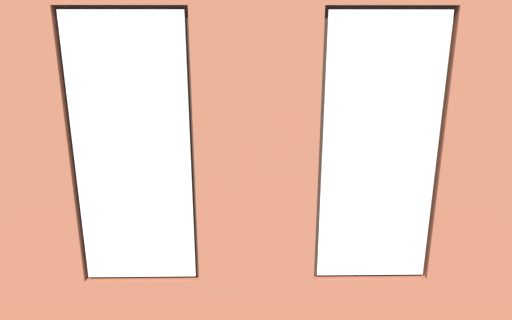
% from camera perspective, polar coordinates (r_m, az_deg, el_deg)
% --- Properties ---
extents(ground_plane, '(7.00, 5.87, 0.10)m').
position_cam_1_polar(ground_plane, '(6.64, -0.31, -7.60)').
color(ground_plane, brown).
extents(brick_wall_with_windows, '(6.40, 0.30, 3.50)m').
position_cam_1_polar(brick_wall_with_windows, '(3.62, 0.05, 1.54)').
color(brick_wall_with_windows, '#9E5138').
rests_on(brick_wall_with_windows, ground_plane).
extents(white_wall_right, '(0.10, 4.87, 3.50)m').
position_cam_1_polar(white_wall_right, '(6.68, -28.66, 6.63)').
color(white_wall_right, silver).
rests_on(white_wall_right, ground_plane).
extents(couch_by_window, '(1.83, 0.87, 0.80)m').
position_cam_1_polar(couch_by_window, '(4.77, 1.19, -12.87)').
color(couch_by_window, black).
rests_on(couch_by_window, ground_plane).
extents(couch_left, '(0.95, 1.98, 0.80)m').
position_cam_1_polar(couch_left, '(6.46, 22.66, -6.04)').
color(couch_left, black).
rests_on(couch_left, ground_plane).
extents(coffee_table, '(1.54, 0.72, 0.43)m').
position_cam_1_polar(coffee_table, '(6.94, 0.46, -2.66)').
color(coffee_table, tan).
rests_on(coffee_table, ground_plane).
extents(cup_ceramic, '(0.07, 0.07, 0.09)m').
position_cam_1_polar(cup_ceramic, '(6.81, 1.46, -2.21)').
color(cup_ceramic, '#B23D38').
rests_on(cup_ceramic, coffee_table).
extents(candle_jar, '(0.08, 0.08, 0.10)m').
position_cam_1_polar(candle_jar, '(6.99, -1.14, -1.62)').
color(candle_jar, '#B7333D').
rests_on(candle_jar, coffee_table).
extents(table_plant_small, '(0.13, 0.13, 0.21)m').
position_cam_1_polar(table_plant_small, '(7.03, 3.91, -1.03)').
color(table_plant_small, beige).
rests_on(table_plant_small, coffee_table).
extents(remote_silver, '(0.15, 0.16, 0.02)m').
position_cam_1_polar(remote_silver, '(6.82, -3.41, -2.48)').
color(remote_silver, '#B2B2B7').
rests_on(remote_silver, coffee_table).
extents(media_console, '(1.12, 0.42, 0.53)m').
position_cam_1_polar(media_console, '(6.75, -25.42, -6.00)').
color(media_console, black).
rests_on(media_console, ground_plane).
extents(tv_flatscreen, '(0.93, 0.20, 0.64)m').
position_cam_1_polar(tv_flatscreen, '(6.56, -26.05, -1.24)').
color(tv_flatscreen, black).
rests_on(tv_flatscreen, media_console).
extents(papasan_chair, '(1.04, 1.04, 0.67)m').
position_cam_1_polar(papasan_chair, '(8.14, -6.76, 0.55)').
color(papasan_chair, olive).
rests_on(papasan_chair, ground_plane).
extents(potted_plant_mid_room_small, '(0.41, 0.41, 0.58)m').
position_cam_1_polar(potted_plant_mid_room_small, '(7.39, 7.52, -1.52)').
color(potted_plant_mid_room_small, '#47423D').
rests_on(potted_plant_mid_room_small, ground_plane).
extents(potted_plant_corner_near_left, '(0.80, 0.76, 1.10)m').
position_cam_1_polar(potted_plant_corner_near_left, '(8.72, 17.28, 1.09)').
color(potted_plant_corner_near_left, '#47423D').
rests_on(potted_plant_corner_near_left, ground_plane).
extents(potted_plant_beside_window_right, '(0.98, 0.84, 1.22)m').
position_cam_1_polar(potted_plant_beside_window_right, '(4.89, -24.85, -8.13)').
color(potted_plant_beside_window_right, gray).
rests_on(potted_plant_beside_window_right, ground_plane).
extents(potted_plant_by_left_couch, '(0.29, 0.29, 0.61)m').
position_cam_1_polar(potted_plant_by_left_couch, '(7.55, 15.78, -1.60)').
color(potted_plant_by_left_couch, '#9E5638').
rests_on(potted_plant_by_left_couch, ground_plane).
extents(potted_plant_near_tv, '(0.64, 0.64, 0.96)m').
position_cam_1_polar(potted_plant_near_tv, '(5.54, -24.86, -6.65)').
color(potted_plant_near_tv, gray).
rests_on(potted_plant_near_tv, ground_plane).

